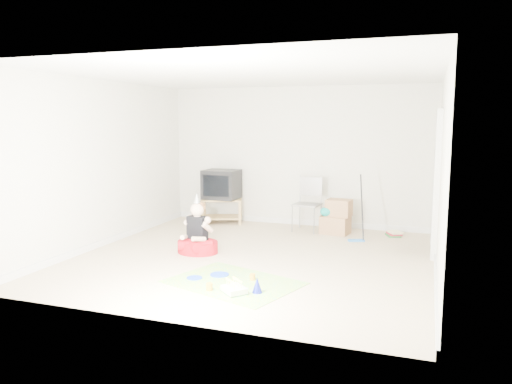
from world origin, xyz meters
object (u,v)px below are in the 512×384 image
(cardboard_boxes, at_px, (336,217))
(birthday_cake, at_px, (234,290))
(seated_woman, at_px, (198,240))
(folding_chair, at_px, (307,204))
(tv_stand, at_px, (222,209))
(crt_tv, at_px, (222,184))

(cardboard_boxes, relative_size, birthday_cake, 1.73)
(seated_woman, xyz_separation_m, birthday_cake, (1.19, -1.50, -0.16))
(birthday_cake, bearing_deg, seated_woman, 128.30)
(folding_chair, distance_m, birthday_cake, 3.52)
(tv_stand, xyz_separation_m, cardboard_boxes, (2.26, -0.19, 0.01))
(tv_stand, relative_size, crt_tv, 1.37)
(cardboard_boxes, relative_size, seated_woman, 0.67)
(cardboard_boxes, height_order, birthday_cake, cardboard_boxes)
(birthday_cake, bearing_deg, cardboard_boxes, 80.97)
(tv_stand, distance_m, seated_woman, 2.22)
(cardboard_boxes, bearing_deg, folding_chair, 176.52)
(folding_chair, bearing_deg, seated_woman, -121.01)
(cardboard_boxes, xyz_separation_m, birthday_cake, (-0.55, -3.46, -0.25))
(tv_stand, bearing_deg, crt_tv, -45.00)
(cardboard_boxes, height_order, seated_woman, seated_woman)
(tv_stand, distance_m, birthday_cake, 4.04)
(seated_woman, bearing_deg, folding_chair, 58.99)
(folding_chair, height_order, cardboard_boxes, folding_chair)
(seated_woman, relative_size, birthday_cake, 2.59)
(tv_stand, bearing_deg, seated_woman, -76.32)
(cardboard_boxes, distance_m, seated_woman, 2.62)
(tv_stand, distance_m, cardboard_boxes, 2.27)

